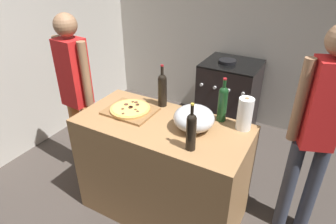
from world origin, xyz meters
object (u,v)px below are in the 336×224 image
(mixing_bowl, at_px, (194,118))
(wine_bottle_dark, at_px, (223,102))
(wine_bottle_clear, at_px, (191,130))
(person_in_red, at_px, (318,127))
(wine_bottle_green, at_px, (162,89))
(paper_towel_roll, at_px, (245,114))
(person_in_stripes, at_px, (76,90))
(stove, at_px, (228,97))
(pizza, at_px, (130,109))

(mixing_bowl, xyz_separation_m, wine_bottle_dark, (0.14, 0.22, 0.07))
(mixing_bowl, xyz_separation_m, wine_bottle_clear, (0.09, -0.24, 0.06))
(person_in_red, bearing_deg, wine_bottle_green, -174.00)
(paper_towel_roll, height_order, person_in_red, person_in_red)
(mixing_bowl, xyz_separation_m, person_in_stripes, (-1.23, 0.04, -0.06))
(paper_towel_roll, distance_m, person_in_red, 0.51)
(wine_bottle_clear, height_order, person_in_red, person_in_red)
(paper_towel_roll, relative_size, wine_bottle_green, 0.69)
(paper_towel_roll, xyz_separation_m, stove, (-0.54, 1.41, -0.60))
(wine_bottle_green, distance_m, person_in_stripes, 0.86)
(mixing_bowl, bearing_deg, paper_towel_roll, 30.55)
(pizza, relative_size, person_in_stripes, 0.20)
(person_in_red, bearing_deg, wine_bottle_clear, -141.38)
(wine_bottle_clear, relative_size, wine_bottle_green, 0.94)
(wine_bottle_dark, bearing_deg, stove, 104.61)
(wine_bottle_dark, xyz_separation_m, wine_bottle_green, (-0.53, -0.01, -0.00))
(paper_towel_roll, bearing_deg, wine_bottle_green, 178.01)
(wine_bottle_green, relative_size, stove, 0.38)
(wine_bottle_green, relative_size, person_in_stripes, 0.22)
(paper_towel_roll, height_order, stove, paper_towel_roll)
(wine_bottle_clear, bearing_deg, paper_towel_roll, 61.16)
(wine_bottle_green, bearing_deg, person_in_red, 6.00)
(pizza, relative_size, wine_bottle_clear, 0.96)
(paper_towel_roll, relative_size, wine_bottle_dark, 0.71)
(mixing_bowl, relative_size, person_in_red, 0.18)
(mixing_bowl, height_order, wine_bottle_green, wine_bottle_green)
(mixing_bowl, height_order, person_in_stripes, person_in_stripes)
(pizza, distance_m, mixing_bowl, 0.57)
(wine_bottle_green, bearing_deg, pizza, -126.82)
(pizza, distance_m, paper_towel_roll, 0.92)
(paper_towel_roll, height_order, wine_bottle_dark, wine_bottle_dark)
(pizza, bearing_deg, wine_bottle_green, 53.18)
(mixing_bowl, height_order, paper_towel_roll, paper_towel_roll)
(paper_towel_roll, relative_size, stove, 0.26)
(wine_bottle_clear, height_order, stove, wine_bottle_clear)
(wine_bottle_clear, relative_size, person_in_red, 0.20)
(stove, distance_m, person_in_red, 1.72)
(wine_bottle_clear, xyz_separation_m, person_in_red, (0.73, 0.58, -0.07))
(pizza, xyz_separation_m, person_in_stripes, (-0.66, 0.05, 0.00))
(wine_bottle_green, xyz_separation_m, person_in_stripes, (-0.83, -0.18, -0.13))
(person_in_red, bearing_deg, stove, 129.51)
(wine_bottle_green, bearing_deg, wine_bottle_clear, -43.18)
(pizza, height_order, person_in_stripes, person_in_stripes)
(wine_bottle_green, bearing_deg, mixing_bowl, -28.61)
(paper_towel_roll, bearing_deg, stove, 111.18)
(person_in_red, bearing_deg, paper_towel_roll, -162.79)
(stove, relative_size, person_in_stripes, 0.58)
(pizza, relative_size, wine_bottle_green, 0.90)
(wine_bottle_green, height_order, person_in_red, person_in_red)
(wine_bottle_clear, relative_size, stove, 0.36)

